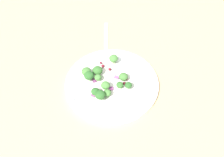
# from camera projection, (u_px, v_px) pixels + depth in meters

# --- Properties ---
(ground_plane) EXTENTS (1.80, 1.80, 0.02)m
(ground_plane) POSITION_uv_depth(u_px,v_px,m) (107.00, 82.00, 0.73)
(ground_plane) COLOR tan
(plate) EXTENTS (0.27, 0.27, 0.02)m
(plate) POSITION_uv_depth(u_px,v_px,m) (112.00, 83.00, 0.70)
(plate) COLOR white
(plate) RESTS_ON ground_plane
(dressing_pool) EXTENTS (0.15, 0.15, 0.00)m
(dressing_pool) POSITION_uv_depth(u_px,v_px,m) (112.00, 82.00, 0.70)
(dressing_pool) COLOR white
(dressing_pool) RESTS_ON plate
(broccoli_floret_0) EXTENTS (0.03, 0.03, 0.03)m
(broccoli_floret_0) POSITION_uv_depth(u_px,v_px,m) (100.00, 95.00, 0.64)
(broccoli_floret_0) COLOR #8EB77A
(broccoli_floret_0) RESTS_ON plate
(broccoli_floret_1) EXTENTS (0.02, 0.02, 0.02)m
(broccoli_floret_1) POSITION_uv_depth(u_px,v_px,m) (107.00, 93.00, 0.66)
(broccoli_floret_1) COLOR #9EC684
(broccoli_floret_1) RESTS_ON plate
(broccoli_floret_2) EXTENTS (0.02, 0.02, 0.02)m
(broccoli_floret_2) POSITION_uv_depth(u_px,v_px,m) (105.00, 85.00, 0.67)
(broccoli_floret_2) COLOR #ADD18E
(broccoli_floret_2) RESTS_ON plate
(broccoli_floret_3) EXTENTS (0.03, 0.03, 0.03)m
(broccoli_floret_3) POSITION_uv_depth(u_px,v_px,m) (97.00, 71.00, 0.70)
(broccoli_floret_3) COLOR #ADD18E
(broccoli_floret_3) RESTS_ON plate
(broccoli_floret_4) EXTENTS (0.02, 0.02, 0.02)m
(broccoli_floret_4) POSITION_uv_depth(u_px,v_px,m) (95.00, 92.00, 0.66)
(broccoli_floret_4) COLOR #8EB77A
(broccoli_floret_4) RESTS_ON plate
(broccoli_floret_5) EXTENTS (0.03, 0.03, 0.03)m
(broccoli_floret_5) POSITION_uv_depth(u_px,v_px,m) (86.00, 72.00, 0.70)
(broccoli_floret_5) COLOR #ADD18E
(broccoli_floret_5) RESTS_ON plate
(broccoli_floret_6) EXTENTS (0.03, 0.03, 0.03)m
(broccoli_floret_6) POSITION_uv_depth(u_px,v_px,m) (114.00, 59.00, 0.73)
(broccoli_floret_6) COLOR #ADD18E
(broccoli_floret_6) RESTS_ON plate
(broccoli_floret_7) EXTENTS (0.02, 0.02, 0.02)m
(broccoli_floret_7) POSITION_uv_depth(u_px,v_px,m) (98.00, 77.00, 0.69)
(broccoli_floret_7) COLOR #ADD18E
(broccoli_floret_7) RESTS_ON plate
(broccoli_floret_8) EXTENTS (0.03, 0.03, 0.03)m
(broccoli_floret_8) POSITION_uv_depth(u_px,v_px,m) (123.00, 77.00, 0.69)
(broccoli_floret_8) COLOR #9EC684
(broccoli_floret_8) RESTS_ON plate
(broccoli_floret_9) EXTENTS (0.03, 0.03, 0.03)m
(broccoli_floret_9) POSITION_uv_depth(u_px,v_px,m) (89.00, 76.00, 0.69)
(broccoli_floret_9) COLOR #8EB77A
(broccoli_floret_9) RESTS_ON plate
(broccoli_floret_10) EXTENTS (0.02, 0.02, 0.02)m
(broccoli_floret_10) POSITION_uv_depth(u_px,v_px,m) (119.00, 86.00, 0.67)
(broccoli_floret_10) COLOR #8EB77A
(broccoli_floret_10) RESTS_ON plate
(broccoli_floret_11) EXTENTS (0.02, 0.02, 0.02)m
(broccoli_floret_11) POSITION_uv_depth(u_px,v_px,m) (128.00, 85.00, 0.67)
(broccoli_floret_11) COLOR #8EB77A
(broccoli_floret_11) RESTS_ON plate
(cranberry_0) EXTENTS (0.01, 0.01, 0.01)m
(cranberry_0) POSITION_uv_depth(u_px,v_px,m) (110.00, 69.00, 0.72)
(cranberry_0) COLOR maroon
(cranberry_0) RESTS_ON plate
(cranberry_1) EXTENTS (0.01, 0.01, 0.01)m
(cranberry_1) POSITION_uv_depth(u_px,v_px,m) (103.00, 66.00, 0.73)
(cranberry_1) COLOR maroon
(cranberry_1) RESTS_ON plate
(cranberry_2) EXTENTS (0.01, 0.01, 0.01)m
(cranberry_2) POSITION_uv_depth(u_px,v_px,m) (127.00, 79.00, 0.70)
(cranberry_2) COLOR #4C0A14
(cranberry_2) RESTS_ON plate
(cranberry_3) EXTENTS (0.01, 0.01, 0.01)m
(cranberry_3) POSITION_uv_depth(u_px,v_px,m) (101.00, 63.00, 0.74)
(cranberry_3) COLOR maroon
(cranberry_3) RESTS_ON plate
(cranberry_4) EXTENTS (0.01, 0.01, 0.01)m
(cranberry_4) POSITION_uv_depth(u_px,v_px,m) (124.00, 83.00, 0.69)
(cranberry_4) COLOR #4C0A14
(cranberry_4) RESTS_ON plate
(cranberry_5) EXTENTS (0.01, 0.01, 0.01)m
(cranberry_5) POSITION_uv_depth(u_px,v_px,m) (108.00, 93.00, 0.67)
(cranberry_5) COLOR #4C0A14
(cranberry_5) RESTS_ON plate
(onion_bit_0) EXTENTS (0.02, 0.01, 0.00)m
(onion_bit_0) POSITION_uv_depth(u_px,v_px,m) (117.00, 77.00, 0.70)
(onion_bit_0) COLOR #A35B93
(onion_bit_0) RESTS_ON plate
(onion_bit_1) EXTENTS (0.01, 0.01, 0.00)m
(onion_bit_1) POSITION_uv_depth(u_px,v_px,m) (93.00, 96.00, 0.67)
(onion_bit_1) COLOR #A35B93
(onion_bit_1) RESTS_ON plate
(onion_bit_2) EXTENTS (0.02, 0.02, 0.00)m
(onion_bit_2) POSITION_uv_depth(u_px,v_px,m) (111.00, 88.00, 0.68)
(onion_bit_2) COLOR #843D75
(onion_bit_2) RESTS_ON plate
(onion_bit_3) EXTENTS (0.02, 0.02, 0.01)m
(onion_bit_3) POSITION_uv_depth(u_px,v_px,m) (97.00, 91.00, 0.67)
(onion_bit_3) COLOR #A35B93
(onion_bit_3) RESTS_ON plate
(onion_bit_4) EXTENTS (0.02, 0.02, 0.00)m
(onion_bit_4) POSITION_uv_depth(u_px,v_px,m) (94.00, 80.00, 0.70)
(onion_bit_4) COLOR #843D75
(onion_bit_4) RESTS_ON plate
(fork) EXTENTS (0.15, 0.14, 0.01)m
(fork) POSITION_uv_depth(u_px,v_px,m) (106.00, 43.00, 0.82)
(fork) COLOR silver
(fork) RESTS_ON ground_plane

